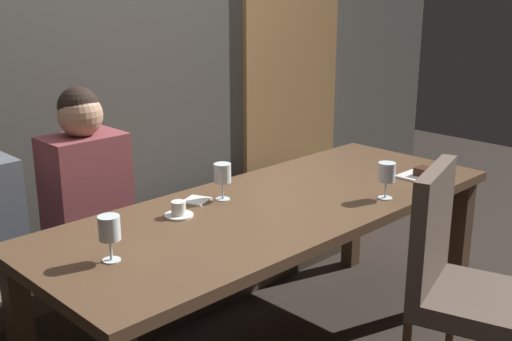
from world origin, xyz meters
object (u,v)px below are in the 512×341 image
Objects in this scene: dining_table at (276,222)px; chair_near_side at (456,275)px; wine_glass_near_right at (386,174)px; banquette_bench at (180,262)px; wine_glass_center_front at (109,229)px; diner_bearded at (85,176)px; wine_glass_end_right at (222,174)px; espresso_cup at (179,210)px; dessert_plate at (422,175)px.

chair_near_side is at bearing -69.47° from dining_table.
chair_near_side is 0.53m from wine_glass_near_right.
wine_glass_center_front is (-0.83, -0.71, 0.63)m from banquette_bench.
wine_glass_end_right is at bearing -54.40° from diner_bearded.
wine_glass_near_right is 0.92m from espresso_cup.
chair_near_side is at bearing -136.67° from dessert_plate.
wine_glass_end_right is at bearing 123.17° from dining_table.
dining_table is 13.41× the size of wine_glass_near_right.
espresso_cup is 0.63× the size of dessert_plate.
chair_near_side reaches higher than wine_glass_near_right.
diner_bearded is 6.45× the size of espresso_cup.
banquette_bench is 1.33m from dessert_plate.
chair_near_side is at bearing -32.96° from wine_glass_center_front.
chair_near_side is 5.16× the size of dessert_plate.
banquette_bench is 0.77m from diner_bearded.
diner_bearded is (-0.78, 1.45, 0.26)m from chair_near_side.
dining_table is 13.41× the size of wine_glass_center_front.
wine_glass_center_front is 1.00× the size of wine_glass_near_right.
diner_bearded is (-0.50, 0.02, 0.59)m from banquette_bench.
banquette_bench is 3.23× the size of diner_bearded.
dessert_plate reaches higher than dining_table.
wine_glass_near_right is at bearing -36.80° from dining_table.
diner_bearded is at bearing 177.52° from banquette_bench.
wine_glass_end_right is 0.86× the size of dessert_plate.
wine_glass_center_front reaches higher than banquette_bench.
dining_table is 0.82m from banquette_bench.
chair_near_side is (0.27, -1.42, 0.33)m from banquette_bench.
banquette_bench is 15.24× the size of wine_glass_center_front.
dessert_plate is at bearing -50.21° from banquette_bench.
chair_near_side is 8.17× the size of espresso_cup.
chair_near_side is 1.35m from wine_glass_center_front.
dessert_plate is at bearing -8.16° from wine_glass_center_front.
wine_glass_center_front is at bearing -114.12° from diner_bearded.
dessert_plate is at bearing -17.07° from dining_table.
chair_near_side is at bearing -66.49° from wine_glass_end_right.
dining_table is 13.41× the size of wine_glass_end_right.
wine_glass_near_right is at bearing -30.43° from espresso_cup.
wine_glass_center_front is 0.86× the size of dessert_plate.
chair_near_side is 5.98× the size of wine_glass_end_right.
chair_near_side is 5.98× the size of wine_glass_center_front.
espresso_cup reaches higher than dessert_plate.
wine_glass_end_right reaches higher than banquette_bench.
chair_near_side reaches higher than espresso_cup.
dining_table is at bearing -55.06° from diner_bearded.
chair_near_side reaches higher than wine_glass_center_front.
dining_table is at bearing -56.83° from wine_glass_end_right.
diner_bearded is at bearing 124.94° from dining_table.
espresso_cup reaches higher than banquette_bench.
banquette_bench is 1.24m from wine_glass_near_right.
wine_glass_center_front is at bearing -157.38° from espresso_cup.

